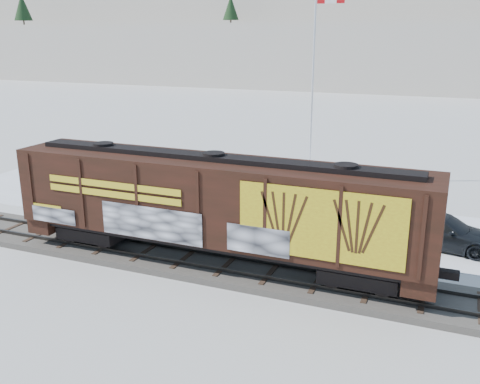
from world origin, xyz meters
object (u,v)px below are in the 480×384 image
at_px(car_silver, 184,204).
at_px(car_white, 185,198).
at_px(car_dark, 442,231).
at_px(hopper_railcar, 214,203).
at_px(flagpole, 313,111).

xyz_separation_m(car_silver, car_white, (-0.60, 1.26, -0.10)).
xyz_separation_m(car_white, car_dark, (13.99, -0.46, 0.12)).
height_order(hopper_railcar, car_white, hopper_railcar).
height_order(car_white, car_dark, car_dark).
relative_size(hopper_railcar, car_white, 4.47).
bearing_deg(car_white, car_silver, -164.18).
bearing_deg(hopper_railcar, flagpole, 90.01).
bearing_deg(hopper_railcar, car_white, 126.84).
bearing_deg(hopper_railcar, car_silver, 129.07).
height_order(hopper_railcar, car_silver, hopper_railcar).
bearing_deg(flagpole, car_white, -119.54).
height_order(hopper_railcar, car_dark, hopper_railcar).
xyz_separation_m(hopper_railcar, car_dark, (8.91, 6.32, -2.17)).
height_order(flagpole, car_white, flagpole).
xyz_separation_m(hopper_railcar, car_white, (-5.08, 6.78, -2.29)).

